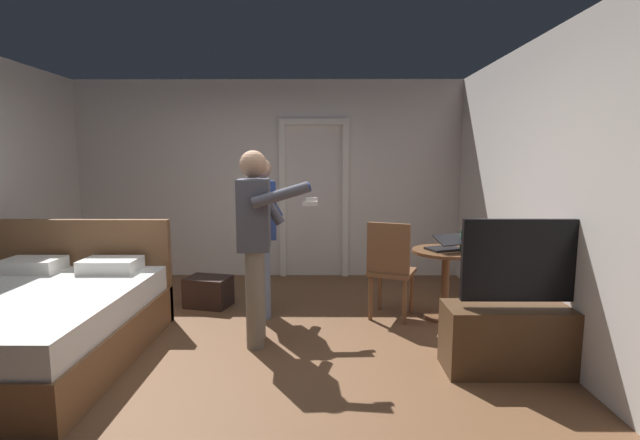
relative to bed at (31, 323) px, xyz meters
The scene contains 13 objects.
ground_plane 1.62m from the bed, ahead, with size 5.77×5.77×0.00m, color brown.
wall_back 3.35m from the bed, 60.10° to the left, with size 5.40×0.12×2.64m, color silver.
wall_right 4.35m from the bed, ahead, with size 0.12×5.49×2.64m, color silver.
doorway_frame 3.59m from the bed, 50.70° to the left, with size 0.93×0.08×2.13m.
bed is the anchor object (origin of this frame).
tv_flatscreen 3.87m from the bed, ahead, with size 1.25×0.40×1.17m.
side_table 3.70m from the bed, 15.88° to the left, with size 0.68×0.68×0.70m.
laptop 3.70m from the bed, 15.34° to the left, with size 0.42×0.42×0.17m.
bottle_on_table 3.84m from the bed, 14.15° to the left, with size 0.06×0.06×0.26m.
wooden_chair 3.15m from the bed, 17.82° to the left, with size 0.55×0.55×0.99m.
person_blue_shirt 1.90m from the bed, 11.85° to the left, with size 0.68×0.56×1.67m.
person_striped_shirt 2.12m from the bed, 32.63° to the left, with size 0.74×0.57×1.61m.
suitcase_dark 1.74m from the bed, 51.94° to the left, with size 0.46×0.34×0.32m, color black.
Camera 1 is at (0.73, -3.56, 1.60)m, focal length 25.63 mm.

